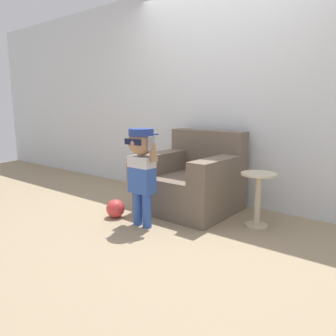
{
  "coord_description": "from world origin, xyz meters",
  "views": [
    {
      "loc": [
        1.9,
        -2.85,
        1.15
      ],
      "look_at": [
        -0.14,
        -0.29,
        0.53
      ],
      "focal_mm": 35.0,
      "sensor_mm": 36.0,
      "label": 1
    }
  ],
  "objects_px": {
    "armchair": "(193,181)",
    "side_table": "(258,195)",
    "person_child": "(141,162)",
    "toy_ball": "(115,209)"
  },
  "relations": [
    {
      "from": "armchair",
      "to": "toy_ball",
      "type": "relative_size",
      "value": 4.83
    },
    {
      "from": "armchair",
      "to": "person_child",
      "type": "relative_size",
      "value": 0.98
    },
    {
      "from": "person_child",
      "to": "toy_ball",
      "type": "height_order",
      "value": "person_child"
    },
    {
      "from": "armchair",
      "to": "side_table",
      "type": "relative_size",
      "value": 1.75
    },
    {
      "from": "armchair",
      "to": "side_table",
      "type": "distance_m",
      "value": 0.79
    },
    {
      "from": "armchair",
      "to": "toy_ball",
      "type": "xyz_separation_m",
      "value": [
        -0.48,
        -0.73,
        -0.23
      ]
    },
    {
      "from": "side_table",
      "to": "toy_ball",
      "type": "relative_size",
      "value": 2.75
    },
    {
      "from": "toy_ball",
      "to": "armchair",
      "type": "bearing_deg",
      "value": 56.83
    },
    {
      "from": "person_child",
      "to": "side_table",
      "type": "xyz_separation_m",
      "value": [
        0.88,
        0.67,
        -0.31
      ]
    },
    {
      "from": "armchair",
      "to": "toy_ball",
      "type": "bearing_deg",
      "value": -123.17
    }
  ]
}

